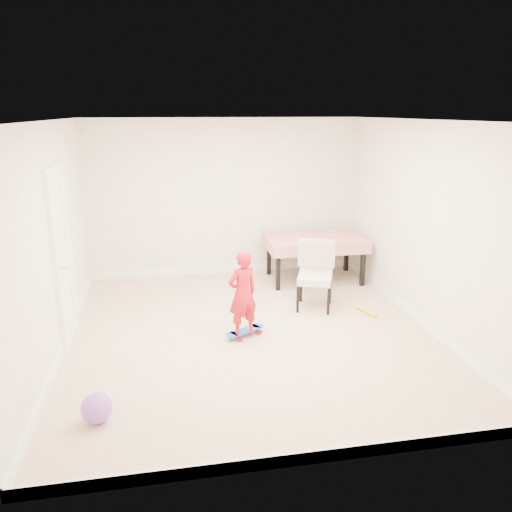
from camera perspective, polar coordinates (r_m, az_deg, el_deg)
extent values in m
plane|color=#C9AC8B|center=(6.39, -0.56, -8.75)|extent=(5.00, 5.00, 0.00)
cube|color=white|center=(5.79, -0.63, 15.06)|extent=(4.50, 5.00, 0.04)
cube|color=silver|center=(8.36, -3.55, 6.59)|extent=(4.50, 0.04, 2.60)
cube|color=silver|center=(3.65, 6.17, -6.42)|extent=(4.50, 0.04, 2.60)
cube|color=silver|center=(6.00, -22.07, 1.54)|extent=(0.04, 5.00, 2.60)
cube|color=silver|center=(6.70, 18.58, 3.33)|extent=(0.04, 5.00, 2.60)
cube|color=white|center=(6.35, -21.24, -0.17)|extent=(0.11, 0.94, 2.11)
cube|color=white|center=(8.67, -3.41, -1.50)|extent=(4.50, 0.02, 0.12)
cube|color=white|center=(4.28, 5.67, -21.99)|extent=(4.50, 0.02, 0.12)
cube|color=white|center=(6.41, -20.98, -9.24)|extent=(0.02, 5.00, 0.12)
cube|color=white|center=(7.07, 17.75, -6.50)|extent=(0.02, 5.00, 0.12)
imported|color=red|center=(6.04, -1.55, -4.66)|extent=(0.47, 0.40, 1.09)
sphere|color=#9253C7|center=(4.89, -17.75, -16.23)|extent=(0.28, 0.28, 0.28)
cylinder|color=yellow|center=(7.12, 12.45, -6.16)|extent=(0.17, 0.40, 0.06)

